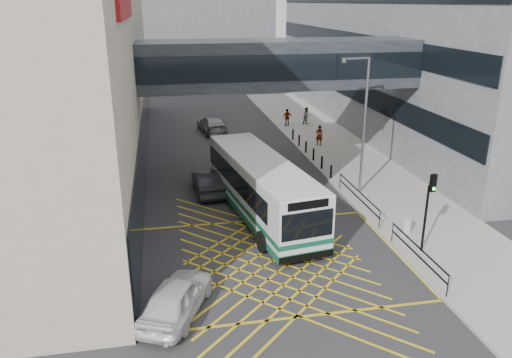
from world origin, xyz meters
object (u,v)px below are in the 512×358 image
car_dark (208,182)px  pedestrian_b (307,116)px  car_white (176,297)px  litter_bin (407,225)px  street_lamp (362,118)px  pedestrian_a (319,135)px  pedestrian_c (287,117)px  car_silver (212,124)px  traffic_light (429,202)px  bus (261,186)px

car_dark → pedestrian_b: (11.06, 15.99, 0.25)m
car_white → pedestrian_b: 31.64m
car_white → litter_bin: size_ratio=5.91×
street_lamp → litter_bin: 7.33m
car_white → pedestrian_a: pedestrian_a is taller
litter_bin → pedestrian_b: 23.94m
street_lamp → litter_bin: size_ratio=10.13×
car_white → pedestrian_c: bearing=-88.4°
car_dark → street_lamp: (9.10, -1.93, 4.10)m
car_silver → street_lamp: bearing=105.8°
car_white → litter_bin: car_white is taller
pedestrian_a → pedestrian_b: pedestrian_a is taller
car_silver → car_white: bearing=74.3°
pedestrian_a → car_silver: bearing=-38.6°
car_dark → pedestrian_c: size_ratio=2.90×
traffic_light → bus: bearing=127.0°
car_silver → pedestrian_c: 7.21m
pedestrian_a → car_white: bearing=60.5°
bus → pedestrian_a: size_ratio=7.24×
bus → pedestrian_a: bearing=51.3°
pedestrian_a → pedestrian_c: 7.16m
street_lamp → pedestrian_a: 11.30m
pedestrian_b → car_dark: bearing=-150.3°
bus → car_white: (-4.96, -8.47, -1.02)m
car_white → traffic_light: size_ratio=1.22×
car_dark → street_lamp: bearing=165.0°
car_white → street_lamp: size_ratio=0.58×
pedestrian_a → street_lamp: bearing=86.0°
traffic_light → litter_bin: bearing=72.5°
car_silver → pedestrian_c: size_ratio=3.10×
car_white → car_silver: car_silver is taller
litter_bin → car_white: bearing=-158.2°
car_dark → pedestrian_a: size_ratio=2.76×
pedestrian_c → street_lamp: bearing=88.4°
traffic_light → pedestrian_c: 25.81m
traffic_light → litter_bin: size_ratio=4.83×
pedestrian_a → pedestrian_c: bearing=-82.2°
pedestrian_b → litter_bin: bearing=-119.6°
street_lamp → pedestrian_c: street_lamp is taller
bus → pedestrian_c: 21.00m
litter_bin → pedestrian_b: pedestrian_b is taller
street_lamp → car_silver: bearing=103.6°
traffic_light → car_silver: bearing=94.3°
traffic_light → litter_bin: traffic_light is taller
bus → car_white: size_ratio=2.54×
litter_bin → pedestrian_c: pedestrian_c is taller
car_silver → street_lamp: size_ratio=0.61×
traffic_light → pedestrian_b: size_ratio=2.39×
street_lamp → pedestrian_c: bearing=80.9°
car_silver → traffic_light: bearing=99.3°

